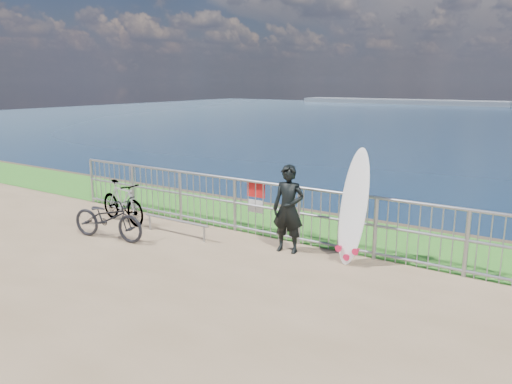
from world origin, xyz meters
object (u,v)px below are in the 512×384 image
Objects in this scene: surfboard at (353,211)px; bicycle_near at (108,218)px; surfer at (288,209)px; bicycle_far at (122,202)px.

bicycle_near is at bearing -162.15° from surfboard.
surfer is 1.20m from surfboard.
surfer is at bearing -76.55° from bicycle_near.
surfboard is at bearing -80.71° from bicycle_near.
surfer is 0.98× the size of bicycle_near.
surfer is 3.99m from bicycle_far.
surfer reaches higher than bicycle_far.
surfboard reaches higher than bicycle_far.
surfboard is 1.29× the size of bicycle_far.
surfer is 0.81× the size of surfboard.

